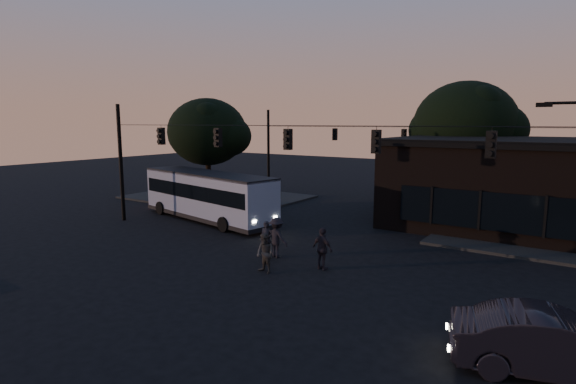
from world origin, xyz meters
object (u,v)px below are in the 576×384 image
Objects in this scene: car at (555,344)px; pedestrian_b at (265,253)px; pedestrian_a at (267,239)px; pedestrian_d at (277,237)px; bus at (207,194)px; building at (525,184)px; pedestrian_c at (323,249)px.

pedestrian_b is (-10.76, 2.17, 0.03)m from car.
pedestrian_d reaches higher than pedestrian_a.
pedestrian_b is (9.39, -6.28, -0.91)m from bus.
pedestrian_d is (-8.93, -13.03, -1.75)m from building.
pedestrian_b is at bearing -117.91° from building.
bus is at bearing -7.23° from pedestrian_c.
pedestrian_c is (-6.23, -13.40, -1.77)m from building.
bus is at bearing 159.16° from pedestrian_b.
bus reaches higher than pedestrian_d.
building is at bearing -100.17° from pedestrian_c.
car is 2.91× the size of pedestrian_b.
bus is 6.14× the size of pedestrian_c.
building reaches higher than pedestrian_c.
building is at bearing -117.01° from pedestrian_d.
pedestrian_c reaches higher than pedestrian_a.
pedestrian_d is (8.48, -4.16, -0.80)m from bus.
pedestrian_b is at bearing 59.14° from pedestrian_c.
building is 8.01× the size of pedestrian_d.
bus reaches higher than pedestrian_c.
bus is at bearing -18.67° from pedestrian_d.
pedestrian_c is (1.80, 1.76, 0.08)m from pedestrian_b.
pedestrian_c is at bearing -114.93° from building.
pedestrian_a is at bearing 54.74° from car.
building reaches higher than pedestrian_b.
pedestrian_d is at bearing 7.08° from pedestrian_c.
pedestrian_b is at bearing 120.48° from pedestrian_d.
building is at bearing 75.03° from pedestrian_b.
building is 8.98× the size of pedestrian_b.
building is at bearing -7.70° from car.
pedestrian_c is at bearing -11.26° from bus.
pedestrian_c is 0.97× the size of pedestrian_d.
bus is 5.96× the size of pedestrian_d.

